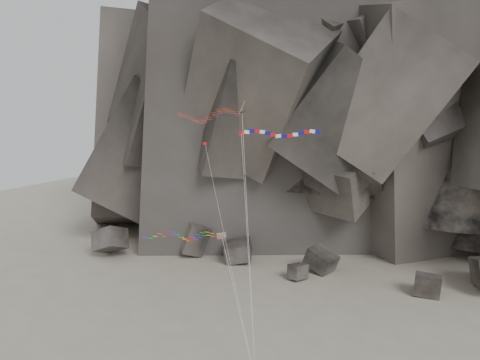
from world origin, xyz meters
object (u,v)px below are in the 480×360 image
(delta_kite, at_px, (205,115))
(pennant_kite, at_px, (218,207))
(banner_kite, at_px, (279,135))
(parafoil_kite, at_px, (178,235))

(delta_kite, height_order, pennant_kite, delta_kite)
(delta_kite, xyz_separation_m, banner_kite, (9.81, -0.69, -2.33))
(delta_kite, distance_m, pennant_kite, 12.28)
(delta_kite, distance_m, parafoil_kite, 15.44)
(banner_kite, bearing_deg, delta_kite, 166.72)
(delta_kite, bearing_deg, parafoil_kite, -126.06)
(delta_kite, xyz_separation_m, parafoil_kite, (-1.98, -4.10, -14.75))
(delta_kite, relative_size, pennant_kite, 1.21)
(banner_kite, bearing_deg, parafoil_kite, -173.12)
(parafoil_kite, height_order, pennant_kite, pennant_kite)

